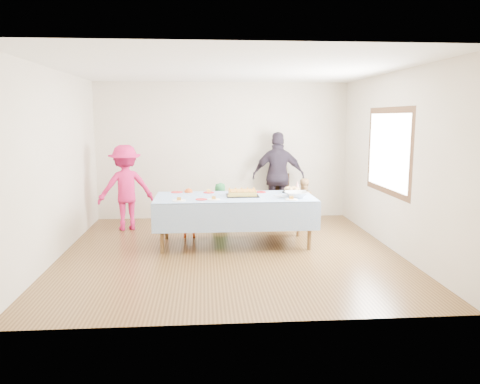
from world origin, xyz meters
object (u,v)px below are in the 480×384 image
object	(u,v)px
party_table	(235,200)
adult_left	(126,188)
birthday_cake	(242,193)
dining_chair	(281,194)

from	to	relation	value
party_table	adult_left	bearing A→B (deg)	148.35
party_table	birthday_cake	world-z (taller)	birthday_cake
birthday_cake	adult_left	xyz separation A→B (m)	(-2.01, 1.14, -0.06)
dining_chair	adult_left	size ratio (longest dim) A/B	0.59
dining_chair	birthday_cake	bearing A→B (deg)	-123.48
birthday_cake	dining_chair	xyz separation A→B (m)	(0.93, 1.82, -0.32)
party_table	birthday_cake	bearing A→B (deg)	11.48
birthday_cake	party_table	bearing A→B (deg)	-168.52
party_table	dining_chair	bearing A→B (deg)	60.35
party_table	dining_chair	distance (m)	2.13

